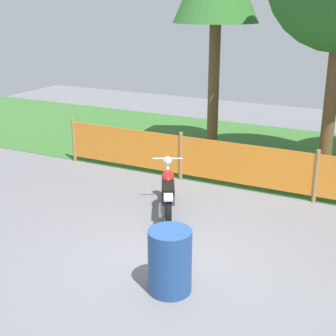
{
  "coord_description": "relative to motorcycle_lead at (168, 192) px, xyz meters",
  "views": [
    {
      "loc": [
        2.81,
        -5.76,
        3.66
      ],
      "look_at": [
        -0.81,
        1.38,
        0.9
      ],
      "focal_mm": 51.69,
      "sensor_mm": 36.0,
      "label": 1
    }
  ],
  "objects": [
    {
      "name": "spare_drum",
      "position": [
        1.12,
        -2.16,
        0.0
      ],
      "size": [
        0.58,
        0.58,
        0.88
      ],
      "primitive_type": "cylinder",
      "color": "navy",
      "rests_on": "ground"
    },
    {
      "name": "grass_verge",
      "position": [
        0.82,
        4.54,
        -0.43
      ],
      "size": [
        24.0,
        5.49,
        0.01
      ],
      "primitive_type": "cube",
      "color": "#386B2D",
      "rests_on": "ground"
    },
    {
      "name": "barrier_fence",
      "position": [
        0.82,
        1.79,
        0.1
      ],
      "size": [
        8.61,
        0.08,
        1.05
      ],
      "color": "#997547",
      "rests_on": "ground"
    },
    {
      "name": "motorcycle_lead",
      "position": [
        0.0,
        0.0,
        0.0
      ],
      "size": [
        1.0,
        1.75,
        0.91
      ],
      "rotation": [
        0.0,
        0.0,
        2.05
      ],
      "color": "black",
      "rests_on": "ground"
    },
    {
      "name": "ground",
      "position": [
        0.82,
        -1.39,
        -0.45
      ],
      "size": [
        24.0,
        24.0,
        0.02
      ],
      "primitive_type": "cube",
      "color": "slate"
    }
  ]
}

